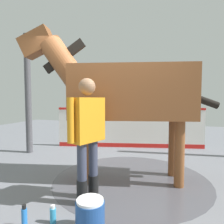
{
  "coord_description": "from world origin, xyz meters",
  "views": [
    {
      "loc": [
        -1.07,
        3.3,
        1.44
      ],
      "look_at": [
        -0.09,
        0.32,
        1.23
      ],
      "focal_mm": 32.49,
      "sensor_mm": 36.0,
      "label": 1
    }
  ],
  "objects_px": {
    "bottle_shampoo": "(53,215)",
    "bottle_spray": "(24,217)",
    "wash_bucket": "(90,216)",
    "handler": "(87,131)",
    "horse": "(124,92)"
  },
  "relations": [
    {
      "from": "wash_bucket",
      "to": "bottle_spray",
      "type": "height_order",
      "value": "wash_bucket"
    },
    {
      "from": "bottle_spray",
      "to": "bottle_shampoo",
      "type": "bearing_deg",
      "value": -147.34
    },
    {
      "from": "horse",
      "to": "bottle_shampoo",
      "type": "height_order",
      "value": "horse"
    },
    {
      "from": "wash_bucket",
      "to": "bottle_spray",
      "type": "relative_size",
      "value": 1.39
    },
    {
      "from": "bottle_shampoo",
      "to": "bottle_spray",
      "type": "height_order",
      "value": "bottle_spray"
    },
    {
      "from": "wash_bucket",
      "to": "bottle_spray",
      "type": "bearing_deg",
      "value": 12.34
    },
    {
      "from": "wash_bucket",
      "to": "bottle_shampoo",
      "type": "distance_m",
      "value": 0.48
    },
    {
      "from": "handler",
      "to": "bottle_spray",
      "type": "height_order",
      "value": "handler"
    },
    {
      "from": "horse",
      "to": "bottle_shampoo",
      "type": "bearing_deg",
      "value": 60.21
    },
    {
      "from": "handler",
      "to": "bottle_shampoo",
      "type": "xyz_separation_m",
      "value": [
        0.17,
        0.58,
        -0.9
      ]
    },
    {
      "from": "wash_bucket",
      "to": "handler",
      "type": "bearing_deg",
      "value": -62.98
    },
    {
      "from": "bottle_shampoo",
      "to": "bottle_spray",
      "type": "relative_size",
      "value": 0.82
    },
    {
      "from": "horse",
      "to": "wash_bucket",
      "type": "xyz_separation_m",
      "value": [
        -0.03,
        1.51,
        -1.37
      ]
    },
    {
      "from": "horse",
      "to": "bottle_shampoo",
      "type": "distance_m",
      "value": 2.13
    },
    {
      "from": "handler",
      "to": "bottle_spray",
      "type": "distance_m",
      "value": 1.23
    }
  ]
}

